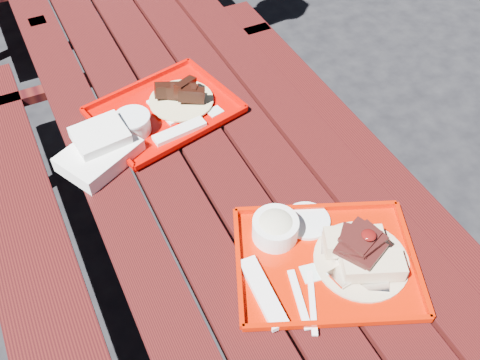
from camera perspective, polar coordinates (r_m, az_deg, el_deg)
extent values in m
plane|color=black|center=(2.13, -1.83, -12.02)|extent=(60.00, 60.00, 0.00)
cube|color=#3A0D0B|center=(1.49, -13.05, -2.27)|extent=(0.14, 2.40, 0.04)
cube|color=#3A0D0B|center=(1.50, -7.68, -0.34)|extent=(0.14, 2.40, 0.04)
cube|color=#3A0D0B|center=(1.54, -2.48, 1.52)|extent=(0.14, 2.40, 0.04)
cube|color=#3A0D0B|center=(1.58, 2.46, 3.28)|extent=(0.14, 2.40, 0.04)
cube|color=#3A0D0B|center=(1.64, 7.10, 4.91)|extent=(0.14, 2.40, 0.04)
cube|color=#3A0D0B|center=(1.73, -20.25, -11.70)|extent=(0.25, 2.40, 0.04)
cube|color=#3A0D0B|center=(2.45, -23.06, 1.55)|extent=(0.06, 0.06, 0.42)
cube|color=#3A0D0B|center=(1.98, 13.20, 1.00)|extent=(0.25, 2.40, 0.04)
cube|color=#3A0D0B|center=(2.64, 1.77, 9.87)|extent=(0.06, 0.06, 0.42)
cube|color=#3A0D0B|center=(2.43, -18.45, 8.26)|extent=(0.06, 0.06, 0.75)
cube|color=#3A0D0B|center=(2.53, -5.21, 12.52)|extent=(0.06, 0.06, 0.75)
cube|color=#3A0D0B|center=(2.43, -11.94, 11.52)|extent=(1.40, 0.06, 0.04)
cube|color=#3A0D0B|center=(3.18, -22.33, 17.20)|extent=(0.06, 0.06, 0.75)
cube|color=#BE1600|center=(1.32, 9.08, -8.81)|extent=(0.51, 0.46, 0.01)
cube|color=#BE1600|center=(1.40, 8.11, -2.92)|extent=(0.39, 0.18, 0.02)
cube|color=#BE1600|center=(1.23, 10.40, -14.79)|extent=(0.39, 0.18, 0.02)
cube|color=#BE1600|center=(1.36, 17.93, -7.77)|extent=(0.14, 0.30, 0.02)
cube|color=#BE1600|center=(1.28, -0.17, -9.00)|extent=(0.14, 0.30, 0.02)
cylinder|color=#C3AD8B|center=(1.33, 12.80, -8.34)|extent=(0.23, 0.23, 0.01)
cube|color=beige|center=(1.29, 13.98, -8.85)|extent=(0.16, 0.12, 0.04)
cube|color=beige|center=(1.32, 12.07, -6.42)|extent=(0.16, 0.12, 0.04)
ellipsoid|color=#4D0B0A|center=(1.24, 13.68, -5.41)|extent=(0.03, 0.03, 0.01)
cylinder|color=white|center=(1.32, 3.78, -5.19)|extent=(0.11, 0.11, 0.06)
ellipsoid|color=beige|center=(1.31, 3.82, -4.75)|extent=(0.10, 0.10, 0.04)
cylinder|color=white|center=(1.37, 7.15, -4.32)|extent=(0.12, 0.12, 0.01)
cube|color=white|center=(1.25, 2.47, -11.86)|extent=(0.05, 0.19, 0.02)
cube|color=white|center=(1.25, 6.33, -12.49)|extent=(0.06, 0.15, 0.01)
cube|color=white|center=(1.25, 7.71, -12.78)|extent=(0.09, 0.15, 0.00)
cube|color=white|center=(1.29, 7.64, -9.81)|extent=(0.06, 0.06, 0.00)
cube|color=#C40500|center=(1.68, -8.04, 7.15)|extent=(0.46, 0.39, 0.01)
cube|color=#C40500|center=(1.78, -10.87, 9.99)|extent=(0.39, 0.10, 0.02)
cube|color=#C40500|center=(1.57, -4.97, 4.66)|extent=(0.39, 0.10, 0.02)
cube|color=#C40500|center=(1.75, -2.55, 10.27)|extent=(0.08, 0.31, 0.02)
cube|color=#C40500|center=(1.61, -14.05, 4.41)|extent=(0.08, 0.31, 0.02)
cube|color=white|center=(1.69, -6.77, 8.04)|extent=(0.16, 0.16, 0.01)
cylinder|color=#D0BF88|center=(1.69, -6.28, 8.47)|extent=(0.20, 0.20, 0.01)
cylinder|color=silver|center=(1.61, -11.32, 5.82)|extent=(0.10, 0.10, 0.05)
cylinder|color=white|center=(1.59, -11.47, 6.58)|extent=(0.11, 0.11, 0.01)
cube|color=white|center=(1.59, -6.46, 5.22)|extent=(0.17, 0.06, 0.01)
cube|color=white|center=(1.66, -2.70, 7.32)|extent=(0.05, 0.05, 0.00)
cube|color=white|center=(1.55, -14.75, 2.56)|extent=(0.26, 0.23, 0.05)
cube|color=white|center=(1.55, -14.68, 4.57)|extent=(0.16, 0.13, 0.04)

